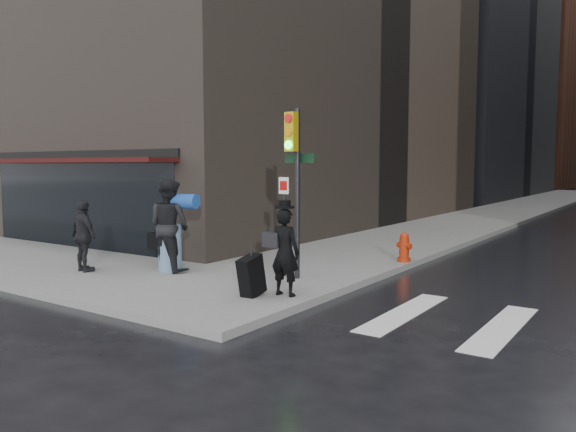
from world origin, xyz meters
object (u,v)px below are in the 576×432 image
(fire_hydrant, at_px, (404,248))
(man_greycoat, at_px, (84,236))
(man_jeans, at_px, (170,225))
(traffic_light, at_px, (294,170))
(man_overcoat, at_px, (278,256))

(fire_hydrant, bearing_deg, man_greycoat, -135.53)
(man_jeans, relative_size, traffic_light, 0.58)
(man_jeans, bearing_deg, man_overcoat, 169.38)
(man_overcoat, xyz_separation_m, fire_hydrant, (0.46, 4.73, -0.41))
(man_greycoat, height_order, fire_hydrant, man_greycoat)
(man_overcoat, distance_m, man_greycoat, 4.94)
(fire_hydrant, bearing_deg, man_jeans, -133.03)
(traffic_light, distance_m, fire_hydrant, 3.97)
(man_overcoat, xyz_separation_m, man_greycoat, (-4.91, -0.54, 0.06))
(man_jeans, xyz_separation_m, man_greycoat, (-1.51, -1.14, -0.23))
(fire_hydrant, bearing_deg, traffic_light, -108.20)
(man_overcoat, bearing_deg, fire_hydrant, -97.45)
(man_overcoat, height_order, man_greycoat, man_overcoat)
(man_greycoat, bearing_deg, fire_hydrant, -126.23)
(traffic_light, bearing_deg, fire_hydrant, 78.48)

